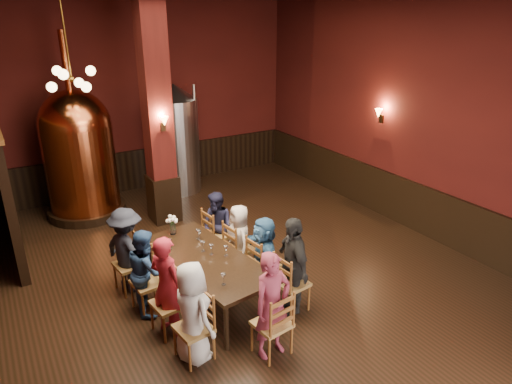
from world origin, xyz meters
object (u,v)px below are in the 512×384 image
dining_table (207,260)px  steel_vessel (176,139)px  person_0 (192,313)px  person_1 (167,286)px  copper_kettle (79,153)px  person_2 (146,271)px  rose_vase (172,222)px

dining_table → steel_vessel: bearing=66.1°
dining_table → person_0: 1.31m
person_1 → copper_kettle: bearing=-23.9°
person_2 → copper_kettle: (-0.03, 4.13, 0.76)m
person_0 → steel_vessel: 6.19m
copper_kettle → steel_vessel: (2.33, 0.32, -0.09)m
person_2 → steel_vessel: (2.30, 4.45, 0.67)m
person_1 → rose_vase: (0.65, 1.42, 0.23)m
copper_kettle → rose_vase: size_ratio=11.47×
copper_kettle → person_0: bearing=-88.0°
steel_vessel → copper_kettle: bearing=-172.2°
person_0 → person_2: size_ratio=1.05×
copper_kettle → steel_vessel: copper_kettle is taller
person_2 → rose_vase: bearing=-32.7°
person_0 → copper_kettle: copper_kettle is taller
dining_table → steel_vessel: size_ratio=0.94×
dining_table → person_2: person_2 is taller
dining_table → copper_kettle: size_ratio=0.64×
person_1 → rose_vase: size_ratio=4.39×
person_2 → steel_vessel: steel_vessel is taller
person_1 → steel_vessel: steel_vessel is taller
person_0 → person_1: size_ratio=0.93×
person_2 → copper_kettle: size_ratio=0.34×
dining_table → person_0: size_ratio=1.80×
person_1 → copper_kettle: (-0.11, 4.79, 0.68)m
person_0 → person_1: 0.67m
person_0 → rose_vase: bearing=-26.7°
dining_table → person_1: person_1 is taller
person_1 → person_0: bearing=161.7°
dining_table → copper_kettle: 4.51m
rose_vase → copper_kettle: bearing=102.7°
dining_table → rose_vase: 1.04m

